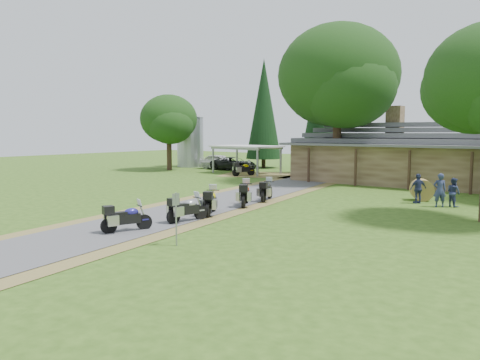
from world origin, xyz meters
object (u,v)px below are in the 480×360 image
Objects in this scene: car_white_sedan at (220,160)px; lodge at (428,153)px; motorcycle_row_a at (127,216)px; motorcycle_row_e at (267,190)px; carport at (247,159)px; motorcycle_row_c at (211,200)px; car_dark_suv at (234,160)px; hay_bale at (422,190)px; motorcycle_row_b at (187,208)px; silo at (190,140)px; motorcycle_row_d at (245,193)px; motorcycle_carport_a at (244,168)px.

lodge is at bearing -100.29° from car_white_sedan.
motorcycle_row_e is (-0.24, 10.67, 0.03)m from motorcycle_row_a.
carport is 22.98m from motorcycle_row_c.
car_dark_suv is 24.83m from hay_bale.
motorcycle_row_b is 2.11m from motorcycle_row_c.
lodge reaches higher than motorcycle_row_b.
silo is 1.14× the size of car_dark_suv.
car_white_sedan is 30.03m from motorcycle_row_b.
motorcycle_row_c is 0.98× the size of motorcycle_row_d.
motorcycle_row_e is 9.27m from hay_bale.
silo is 32.00m from motorcycle_row_c.
silo is 2.96× the size of motorcycle_carport_a.
motorcycle_row_c reaches higher than motorcycle_row_e.
motorcycle_row_d is 1.07× the size of motorcycle_row_e.
motorcycle_carport_a reaches higher than hay_bale.
carport is 3.33× the size of motorcycle_row_a.
motorcycle_row_d is at bearing -41.06° from silo.
motorcycle_row_e reaches higher than motorcycle_row_a.
lodge reaches higher than car_white_sedan.
motorcycle_row_c is at bearing -102.97° from lodge.
car_white_sedan is 3.10× the size of motorcycle_row_e.
motorcycle_carport_a is (11.77, -5.42, -2.38)m from silo.
motorcycle_row_c is at bearing -121.74° from hay_bale.
motorcycle_row_c is 0.99× the size of motorcycle_carport_a.
car_white_sedan reaches higher than motorcycle_row_c.
motorcycle_row_e is (22.16, -17.08, -2.42)m from silo.
carport is 18.28m from motorcycle_row_e.
motorcycle_row_a is at bearing -133.13° from motorcycle_carport_a.
motorcycle_row_a is at bearing -51.08° from silo.
motorcycle_row_e reaches higher than hay_bale.
motorcycle_row_b is at bearing -128.59° from motorcycle_carport_a.
motorcycle_carport_a is (6.83, -4.82, -0.30)m from car_white_sedan.
car_white_sedan reaches higher than hay_bale.
motorcycle_row_c is 1.06× the size of motorcycle_row_e.
car_white_sedan is at bearing 26.64° from motorcycle_row_e.
silo is at bearing 77.60° from car_dark_suv.
lodge is 21.05m from motorcycle_row_c.
motorcycle_row_a is 0.96× the size of motorcycle_row_e.
motorcycle_carport_a is at bearing -168.09° from lodge.
motorcycle_row_c reaches higher than motorcycle_row_b.
silo reaches higher than motorcycle_row_e.
silo reaches higher than hay_bale.
motorcycle_row_b is 22.24m from motorcycle_carport_a.
motorcycle_carport_a is (-10.50, 13.98, -0.01)m from motorcycle_row_d.
carport is at bearing 156.50° from hay_bale.
silo is 2.93× the size of motorcycle_row_d.
carport is 2.78m from motorcycle_carport_a.
motorcycle_carport_a is 1.64× the size of hay_bale.
car_white_sedan is (4.94, -0.60, -2.08)m from silo.
motorcycle_row_c is 20.27m from motorcycle_carport_a.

